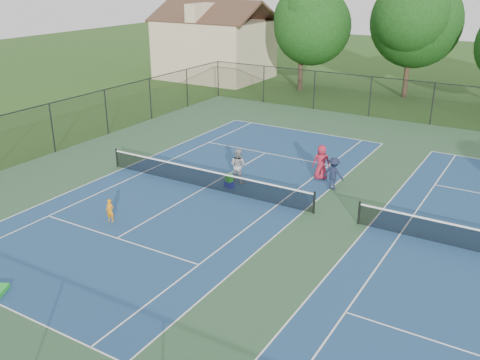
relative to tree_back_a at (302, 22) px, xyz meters
The scene contains 13 objects.
ground 27.95m from the tree_back_a, 61.56° to the right, with size 140.00×140.00×0.00m, color #234716.
court_pad 27.95m from the tree_back_a, 61.56° to the right, with size 36.00×36.00×0.01m, color #28482F.
tennis_court_left 25.44m from the tree_back_a, 75.96° to the right, with size 12.00×23.83×1.07m.
perimeter_fence 27.65m from the tree_back_a, 61.56° to the right, with size 36.08×36.08×3.02m.
tree_back_a is the anchor object (origin of this frame).
tree_back_b 9.24m from the tree_back_a, 12.53° to the left, with size 7.60×7.60×10.03m.
clapboard_house 10.47m from the tree_back_a, behind, with size 10.80×8.10×7.65m.
child_player 30.23m from the tree_back_a, 80.96° to the right, with size 0.38×0.25×1.05m, color orange.
instructor 24.08m from the tree_back_a, 72.66° to the right, with size 0.88×0.69×1.82m, color gray.
bystander_b 24.41m from the tree_back_a, 60.91° to the right, with size 1.08×0.62×1.67m, color #171C32.
bystander_c 23.02m from the tree_back_a, 62.09° to the right, with size 0.91×0.59×1.86m, color maroon.
ball_crate 25.06m from the tree_back_a, 73.27° to the right, with size 0.42×0.33×0.32m, color navy.
ball_hopper 24.98m from the tree_back_a, 73.27° to the right, with size 0.34×0.28×0.38m, color green.
Camera 1 is at (7.42, -20.52, 10.28)m, focal length 40.00 mm.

